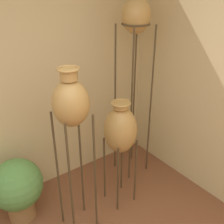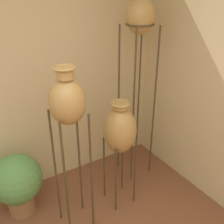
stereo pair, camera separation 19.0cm
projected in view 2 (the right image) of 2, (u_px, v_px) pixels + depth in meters
The scene contains 4 objects.
vase_stand_tall at pixel (140, 23), 2.67m from camera, with size 0.32×0.32×2.18m.
vase_stand_medium at pixel (67, 105), 2.13m from camera, with size 0.31×0.31×1.65m.
vase_stand_short at pixel (120, 131), 2.61m from camera, with size 0.34×0.34×1.21m.
potted_plant at pixel (18, 182), 2.69m from camera, with size 0.52×0.52×0.69m.
Camera 2 is at (-0.07, -0.55, 2.23)m, focal length 42.00 mm.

